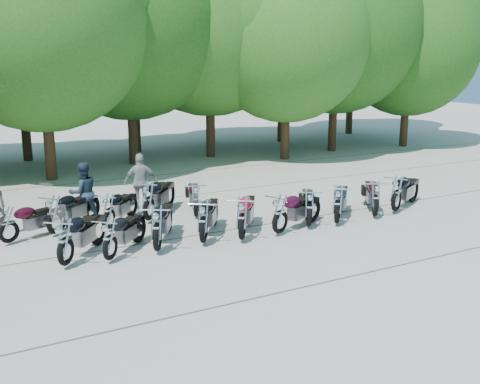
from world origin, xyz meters
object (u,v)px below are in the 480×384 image
motorcycle_5 (280,213)px  motorcycle_6 (309,207)px  motorcycle_11 (54,213)px  rider_2 (141,182)px  motorcycle_12 (109,210)px  motorcycle_8 (375,197)px  motorcycle_14 (196,199)px  motorcycle_3 (203,220)px  motorcycle_4 (242,217)px  rider_1 (83,192)px  motorcycle_13 (149,199)px  motorcycle_0 (65,240)px  motorcycle_1 (110,238)px  motorcycle_2 (157,227)px  motorcycle_9 (397,192)px  motorcycle_7 (338,203)px  motorcycle_10 (8,224)px

motorcycle_5 → motorcycle_6: bearing=-103.4°
motorcycle_11 → rider_2: bearing=-104.1°
motorcycle_5 → motorcycle_12: size_ratio=1.09×
motorcycle_8 → motorcycle_14: size_ratio=1.06×
motorcycle_3 → motorcycle_4: size_ratio=0.98×
rider_2 → motorcycle_6: bearing=146.2°
motorcycle_14 → rider_1: (-3.14, 1.25, 0.29)m
motorcycle_5 → motorcycle_14: (-1.37, 2.72, -0.03)m
motorcycle_13 → motorcycle_8: bearing=-164.2°
motorcycle_0 → motorcycle_12: bearing=-85.8°
motorcycle_1 → motorcycle_14: (3.41, 2.57, 0.01)m
motorcycle_12 → motorcycle_1: bearing=115.8°
motorcycle_3 → rider_2: (-0.30, 4.19, 0.25)m
motorcycle_3 → rider_1: 4.35m
motorcycle_2 → rider_2: (1.02, 4.24, 0.23)m
motorcycle_2 → motorcycle_12: bearing=-48.6°
motorcycle_9 → motorcycle_4: bearing=63.8°
motorcycle_8 → rider_2: 7.49m
motorcycle_3 → motorcycle_9: (6.76, -0.07, 0.00)m
rider_1 → motorcycle_4: bearing=123.5°
motorcycle_0 → motorcycle_13: size_ratio=0.94×
motorcycle_9 → motorcycle_2: bearing=61.8°
motorcycle_4 → motorcycle_5: size_ratio=1.06×
rider_2 → motorcycle_3: bearing=109.8°
motorcycle_2 → motorcycle_3: (1.31, 0.05, -0.02)m
motorcycle_6 → motorcycle_14: size_ratio=1.04×
motorcycle_13 → motorcycle_14: (1.43, -0.25, -0.09)m
motorcycle_1 → motorcycle_2: (1.24, 0.06, 0.09)m
motorcycle_2 → motorcycle_9: (8.08, -0.02, -0.01)m
motorcycle_2 → motorcycle_8: (7.10, -0.12, -0.04)m
motorcycle_5 → motorcycle_13: 4.09m
motorcycle_8 → motorcycle_12: (-7.64, 2.63, -0.06)m
motorcycle_8 → motorcycle_9: size_ratio=0.96×
motorcycle_6 → motorcycle_7: size_ratio=0.97×
motorcycle_0 → motorcycle_10: (-0.98, 2.46, -0.09)m
motorcycle_6 → motorcycle_7: motorcycle_7 is taller
motorcycle_4 → motorcycle_14: bearing=-50.3°
motorcycle_6 → motorcycle_11: bearing=9.8°
motorcycle_6 → rider_1: rider_1 is taller
motorcycle_0 → motorcycle_11: (0.26, 2.69, -0.03)m
motorcycle_3 → motorcycle_9: size_ratio=0.99×
motorcycle_11 → motorcycle_12: 1.50m
motorcycle_1 → motorcycle_14: 4.27m
motorcycle_9 → rider_2: 8.25m
motorcycle_1 → rider_2: size_ratio=1.17×
motorcycle_9 → motorcycle_10: motorcycle_9 is taller
motorcycle_6 → rider_2: bearing=-17.0°
motorcycle_6 → motorcycle_7: bearing=-156.9°
motorcycle_7 → rider_2: size_ratio=1.28×
motorcycle_8 → motorcycle_10: (-10.36, 2.65, -0.07)m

